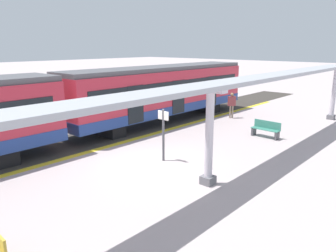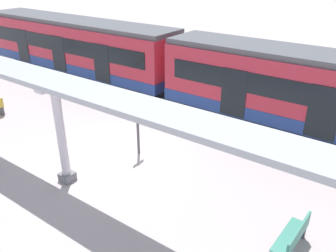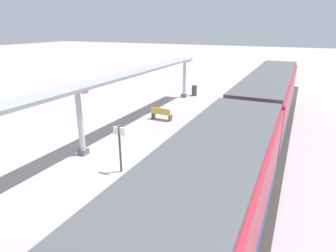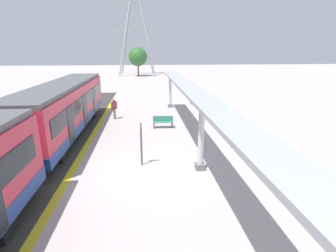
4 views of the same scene
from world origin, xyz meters
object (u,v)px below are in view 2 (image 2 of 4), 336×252
object	(u,v)px
train_near_carriage	(76,47)
train_far_carriage	(333,99)
platform_info_sign	(138,121)
canopy_pillar_second	(61,135)
bench_near_end	(293,238)

from	to	relation	value
train_near_carriage	train_far_carriage	size ratio (longest dim) A/B	1.00
train_far_carriage	platform_info_sign	xyz separation A→B (m)	(5.09, -5.45, -0.51)
canopy_pillar_second	platform_info_sign	world-z (taller)	canopy_pillar_second
train_far_carriage	canopy_pillar_second	distance (m)	10.02
train_near_carriage	canopy_pillar_second	world-z (taller)	train_near_carriage
canopy_pillar_second	train_near_carriage	bearing A→B (deg)	-133.03
train_far_carriage	canopy_pillar_second	xyz separation A→B (m)	(7.89, -6.18, -0.13)
train_far_carriage	bench_near_end	bearing A→B (deg)	7.30
train_near_carriage	bench_near_end	bearing A→B (deg)	66.77
train_near_carriage	canopy_pillar_second	size ratio (longest dim) A/B	4.18
train_near_carriage	canopy_pillar_second	bearing A→B (deg)	46.97
train_far_carriage	platform_info_sign	bearing A→B (deg)	-46.93
train_far_carriage	platform_info_sign	world-z (taller)	train_far_carriage
train_far_carriage	bench_near_end	xyz separation A→B (m)	(6.64, 0.85, -1.39)
bench_near_end	canopy_pillar_second	bearing A→B (deg)	-79.96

